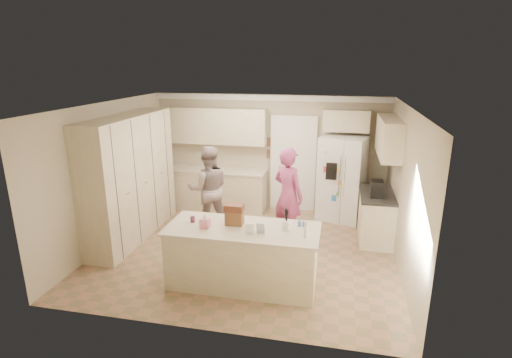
% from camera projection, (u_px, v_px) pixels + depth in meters
% --- Properties ---
extents(floor, '(5.20, 4.60, 0.02)m').
position_uv_depth(floor, '(247.00, 250.00, 7.25)').
color(floor, '#936C53').
rests_on(floor, ground).
extents(ceiling, '(5.20, 4.60, 0.02)m').
position_uv_depth(ceiling, '(246.00, 105.00, 6.50)').
color(ceiling, white).
rests_on(ceiling, wall_back).
extents(wall_back, '(5.20, 0.02, 2.60)m').
position_uv_depth(wall_back, '(269.00, 153.00, 9.04)').
color(wall_back, '#B7AA8E').
rests_on(wall_back, ground).
extents(wall_front, '(5.20, 0.02, 2.60)m').
position_uv_depth(wall_front, '(202.00, 237.00, 4.71)').
color(wall_front, '#B7AA8E').
rests_on(wall_front, ground).
extents(wall_left, '(0.02, 4.60, 2.60)m').
position_uv_depth(wall_left, '(109.00, 173.00, 7.39)').
color(wall_left, '#B7AA8E').
rests_on(wall_left, ground).
extents(wall_right, '(0.02, 4.60, 2.60)m').
position_uv_depth(wall_right, '(405.00, 191.00, 6.36)').
color(wall_right, '#B7AA8E').
rests_on(wall_right, ground).
extents(crown_back, '(5.20, 0.08, 0.12)m').
position_uv_depth(crown_back, '(270.00, 98.00, 8.65)').
color(crown_back, white).
rests_on(crown_back, wall_back).
extents(pantry_bank, '(0.60, 2.60, 2.35)m').
position_uv_depth(pantry_bank, '(131.00, 178.00, 7.55)').
color(pantry_bank, beige).
rests_on(pantry_bank, floor).
extents(back_base_cab, '(2.20, 0.60, 0.88)m').
position_uv_depth(back_base_cab, '(218.00, 189.00, 9.22)').
color(back_base_cab, beige).
rests_on(back_base_cab, floor).
extents(back_countertop, '(2.24, 0.63, 0.04)m').
position_uv_depth(back_countertop, '(217.00, 170.00, 9.08)').
color(back_countertop, beige).
rests_on(back_countertop, back_base_cab).
extents(back_upper_cab, '(2.20, 0.35, 0.80)m').
position_uv_depth(back_upper_cab, '(218.00, 126.00, 8.93)').
color(back_upper_cab, beige).
rests_on(back_upper_cab, wall_back).
extents(doorway_opening, '(0.90, 0.06, 2.10)m').
position_uv_depth(doorway_opening, '(293.00, 165.00, 8.98)').
color(doorway_opening, black).
rests_on(doorway_opening, floor).
extents(doorway_casing, '(1.02, 0.03, 2.22)m').
position_uv_depth(doorway_casing, '(293.00, 165.00, 8.95)').
color(doorway_casing, white).
rests_on(doorway_casing, floor).
extents(wall_frame_upper, '(0.15, 0.02, 0.20)m').
position_uv_depth(wall_frame_upper, '(270.00, 142.00, 8.93)').
color(wall_frame_upper, brown).
rests_on(wall_frame_upper, wall_back).
extents(wall_frame_lower, '(0.15, 0.02, 0.20)m').
position_uv_depth(wall_frame_lower, '(270.00, 154.00, 9.01)').
color(wall_frame_lower, brown).
rests_on(wall_frame_lower, wall_back).
extents(refrigerator, '(1.06, 0.92, 1.80)m').
position_uv_depth(refrigerator, '(342.00, 179.00, 8.44)').
color(refrigerator, white).
rests_on(refrigerator, floor).
extents(fridge_seam, '(0.02, 0.02, 1.78)m').
position_uv_depth(fridge_seam, '(342.00, 184.00, 8.11)').
color(fridge_seam, gray).
rests_on(fridge_seam, refrigerator).
extents(fridge_dispenser, '(0.22, 0.03, 0.35)m').
position_uv_depth(fridge_dispenser, '(331.00, 171.00, 8.07)').
color(fridge_dispenser, black).
rests_on(fridge_dispenser, refrigerator).
extents(fridge_handle_l, '(0.02, 0.02, 0.85)m').
position_uv_depth(fridge_handle_l, '(340.00, 177.00, 8.06)').
color(fridge_handle_l, silver).
rests_on(fridge_handle_l, refrigerator).
extents(fridge_handle_r, '(0.02, 0.02, 0.85)m').
position_uv_depth(fridge_handle_r, '(345.00, 177.00, 8.04)').
color(fridge_handle_r, silver).
rests_on(fridge_handle_r, refrigerator).
extents(over_fridge_cab, '(0.95, 0.35, 0.45)m').
position_uv_depth(over_fridge_cab, '(346.00, 121.00, 8.32)').
color(over_fridge_cab, beige).
rests_on(over_fridge_cab, wall_back).
extents(right_base_cab, '(0.60, 1.20, 0.88)m').
position_uv_depth(right_base_cab, '(376.00, 217.00, 7.61)').
color(right_base_cab, beige).
rests_on(right_base_cab, floor).
extents(right_countertop, '(0.63, 1.24, 0.04)m').
position_uv_depth(right_countertop, '(377.00, 194.00, 7.48)').
color(right_countertop, '#2D2B28').
rests_on(right_countertop, right_base_cab).
extents(right_upper_cab, '(0.35, 1.50, 0.70)m').
position_uv_depth(right_upper_cab, '(389.00, 137.00, 7.34)').
color(right_upper_cab, beige).
rests_on(right_upper_cab, wall_right).
extents(coffee_maker, '(0.22, 0.28, 0.30)m').
position_uv_depth(coffee_maker, '(377.00, 188.00, 7.25)').
color(coffee_maker, black).
rests_on(coffee_maker, right_countertop).
extents(island_base, '(2.20, 0.90, 0.88)m').
position_uv_depth(island_base, '(243.00, 257.00, 6.05)').
color(island_base, beige).
rests_on(island_base, floor).
extents(island_top, '(2.28, 0.96, 0.05)m').
position_uv_depth(island_top, '(243.00, 229.00, 5.92)').
color(island_top, beige).
rests_on(island_top, island_base).
extents(utensil_crock, '(0.13, 0.13, 0.15)m').
position_uv_depth(utensil_crock, '(287.00, 225.00, 5.81)').
color(utensil_crock, white).
rests_on(utensil_crock, island_top).
extents(tissue_box, '(0.13, 0.13, 0.14)m').
position_uv_depth(tissue_box, '(205.00, 223.00, 5.91)').
color(tissue_box, pink).
rests_on(tissue_box, island_top).
extents(tissue_plume, '(0.08, 0.08, 0.08)m').
position_uv_depth(tissue_plume, '(205.00, 216.00, 5.88)').
color(tissue_plume, white).
rests_on(tissue_plume, tissue_box).
extents(dollhouse_body, '(0.26, 0.18, 0.22)m').
position_uv_depth(dollhouse_body, '(234.00, 217.00, 6.00)').
color(dollhouse_body, brown).
rests_on(dollhouse_body, island_top).
extents(dollhouse_roof, '(0.28, 0.20, 0.10)m').
position_uv_depth(dollhouse_roof, '(234.00, 208.00, 5.96)').
color(dollhouse_roof, '#592D1E').
rests_on(dollhouse_roof, dollhouse_body).
extents(jam_jar, '(0.07, 0.07, 0.09)m').
position_uv_depth(jam_jar, '(193.00, 219.00, 6.10)').
color(jam_jar, '#59263F').
rests_on(jam_jar, island_top).
extents(greeting_card_a, '(0.12, 0.06, 0.16)m').
position_uv_depth(greeting_card_a, '(249.00, 229.00, 5.67)').
color(greeting_card_a, white).
rests_on(greeting_card_a, island_top).
extents(greeting_card_b, '(0.12, 0.05, 0.16)m').
position_uv_depth(greeting_card_b, '(260.00, 228.00, 5.69)').
color(greeting_card_b, silver).
rests_on(greeting_card_b, island_top).
extents(water_bottle, '(0.07, 0.07, 0.24)m').
position_uv_depth(water_bottle, '(306.00, 230.00, 5.55)').
color(water_bottle, silver).
rests_on(water_bottle, island_top).
extents(shaker_salt, '(0.05, 0.05, 0.09)m').
position_uv_depth(shaker_salt, '(299.00, 224.00, 5.95)').
color(shaker_salt, '#4260A3').
rests_on(shaker_salt, island_top).
extents(shaker_pepper, '(0.05, 0.05, 0.09)m').
position_uv_depth(shaker_pepper, '(304.00, 224.00, 5.93)').
color(shaker_pepper, '#4260A3').
rests_on(shaker_pepper, island_top).
extents(teen_boy, '(1.02, 0.92, 1.73)m').
position_uv_depth(teen_boy, '(208.00, 189.00, 7.89)').
color(teen_boy, gray).
rests_on(teen_boy, floor).
extents(teen_girl, '(0.79, 0.73, 1.80)m').
position_uv_depth(teen_girl, '(288.00, 195.00, 7.43)').
color(teen_girl, '#AE4270').
rests_on(teen_girl, floor).
extents(fridge_magnets, '(0.76, 0.02, 1.44)m').
position_uv_depth(fridge_magnets, '(342.00, 184.00, 8.10)').
color(fridge_magnets, tan).
rests_on(fridge_magnets, refrigerator).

